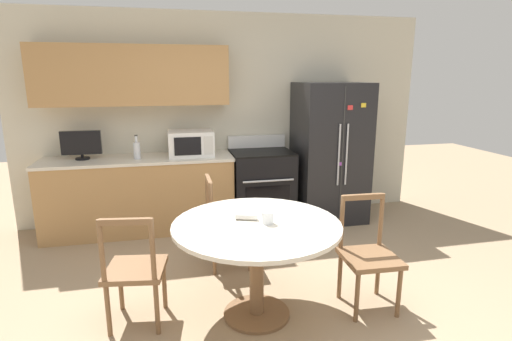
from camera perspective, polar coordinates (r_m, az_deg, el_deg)
name	(u,v)px	position (r m, az deg, el deg)	size (l,w,h in m)	color
ground_plane	(283,331)	(3.19, 3.84, -21.87)	(14.00, 14.00, 0.00)	#9E8466
back_wall	(203,108)	(5.11, -7.59, 8.90)	(5.20, 0.44, 2.60)	beige
kitchen_counter	(140,194)	(4.99, -16.18, -3.30)	(2.21, 0.64, 0.90)	#AD7F4C
refrigerator	(330,152)	(5.21, 10.47, 2.55)	(0.85, 0.77, 1.76)	black
oven_range	(261,186)	(5.08, 0.79, -2.25)	(0.75, 0.68, 1.08)	black
microwave	(191,143)	(4.84, -9.29, 3.85)	(0.53, 0.40, 0.30)	white
countertop_tv	(81,144)	(4.97, -23.69, 3.50)	(0.44, 0.16, 0.33)	black
counter_bottle	(137,150)	(4.80, -16.65, 2.85)	(0.08, 0.08, 0.28)	silver
dining_table	(257,240)	(3.05, 0.10, -9.97)	(1.26, 1.26, 0.77)	beige
dining_chair_left	(135,271)	(3.17, -16.92, -13.54)	(0.48, 0.48, 0.90)	brown
dining_chair_right	(368,256)	(3.38, 15.75, -11.66)	(0.44, 0.44, 0.90)	brown
dining_chair_far	(226,224)	(3.93, -4.29, -7.57)	(0.42, 0.42, 0.90)	brown
candle_glass	(268,218)	(2.98, 1.71, -6.85)	(0.09, 0.09, 0.09)	silver
folded_napkin	(247,216)	(3.06, -1.36, -6.57)	(0.18, 0.11, 0.05)	silver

